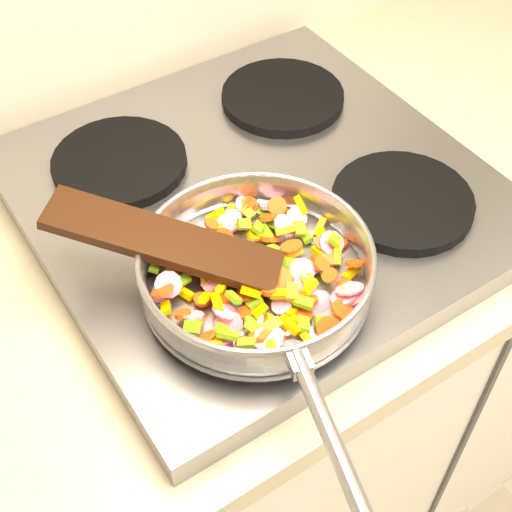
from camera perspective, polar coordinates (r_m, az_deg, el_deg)
cooktop at (r=1.00m, az=0.08°, el=4.82°), size 0.60×0.60×0.04m
grate_fl at (r=0.85m, az=-2.60°, el=-2.84°), size 0.19×0.19×0.02m
grate_fr at (r=0.97m, az=11.63°, el=4.30°), size 0.19×0.19×0.02m
grate_bl at (r=1.03m, az=-10.87°, el=7.40°), size 0.19×0.19×0.02m
grate_br at (r=1.13m, az=2.15°, el=12.62°), size 0.19×0.19×0.02m
saute_pan at (r=0.82m, az=0.06°, el=-1.00°), size 0.31×0.47×0.06m
vegetable_heap at (r=0.83m, az=0.22°, el=-1.41°), size 0.26×0.25×0.05m
wooden_spatula at (r=0.83m, az=-7.40°, el=1.23°), size 0.24×0.24×0.07m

